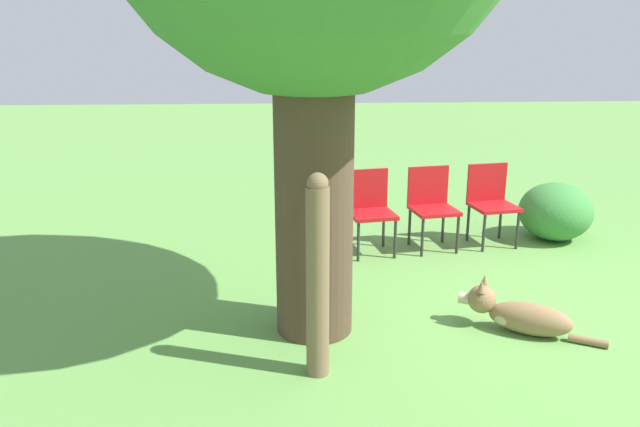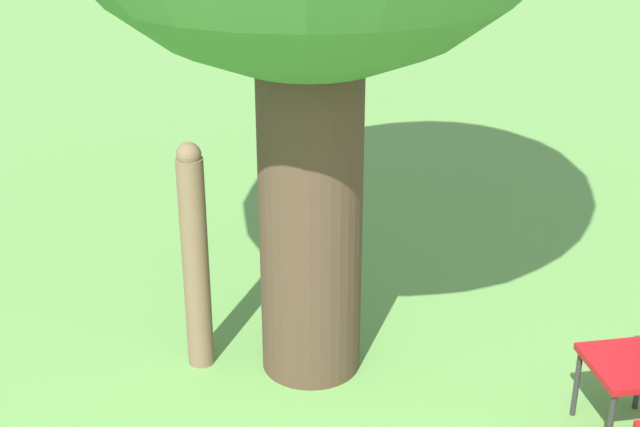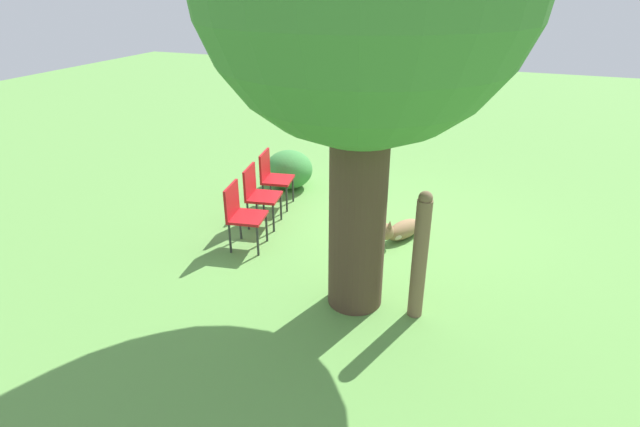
% 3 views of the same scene
% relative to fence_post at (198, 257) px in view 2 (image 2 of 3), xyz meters
% --- Properties ---
extents(fence_post, '(0.15, 0.15, 1.37)m').
position_rel_fence_post_xyz_m(fence_post, '(0.00, 0.00, 0.00)').
color(fence_post, brown).
rests_on(fence_post, ground_plane).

